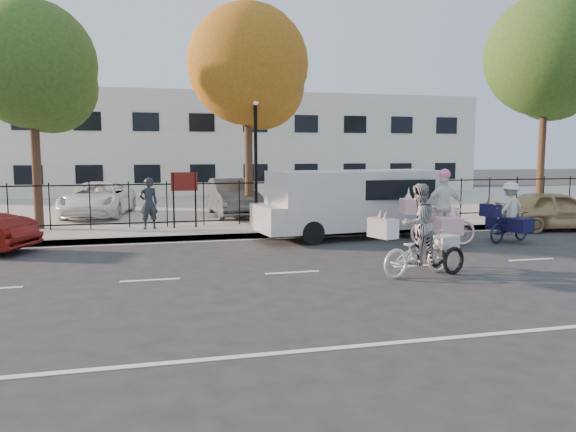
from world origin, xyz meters
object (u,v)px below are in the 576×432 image
object	(u,v)px
unicorn_bike	(442,218)
lot_car_b	(98,199)
gold_sedan	(554,210)
lot_car_d	(344,195)
white_van	(352,201)
lamppost	(256,136)
zebra_trike	(418,240)
pedestrian	(149,203)
bull_bike	(509,218)
lot_car_c	(233,197)

from	to	relation	value
unicorn_bike	lot_car_b	distance (m)	13.01
gold_sedan	lot_car_d	size ratio (longest dim) A/B	1.00
white_van	lamppost	bearing A→B (deg)	130.56
zebra_trike	pedestrian	xyz separation A→B (m)	(-5.50, 7.64, 0.22)
unicorn_bike	pedestrian	world-z (taller)	unicorn_bike
lot_car_b	lot_car_d	xyz separation A→B (m)	(9.83, -0.41, 0.01)
lot_car_b	white_van	bearing A→B (deg)	-30.47
lamppost	lot_car_d	bearing A→B (deg)	40.00
lamppost	pedestrian	size ratio (longest dim) A/B	2.63
pedestrian	lot_car_d	bearing A→B (deg)	-170.57
lamppost	bull_bike	distance (m)	8.26
lot_car_d	gold_sedan	bearing A→B (deg)	-29.32
unicorn_bike	bull_bike	bearing A→B (deg)	-77.58
gold_sedan	white_van	bearing A→B (deg)	95.80
zebra_trike	unicorn_bike	size ratio (longest dim) A/B	1.05
unicorn_bike	white_van	bearing A→B (deg)	50.56
lot_car_d	lot_car_c	bearing A→B (deg)	-150.92
lamppost	bull_bike	bearing A→B (deg)	-33.04
white_van	lot_car_d	world-z (taller)	white_van
bull_bike	gold_sedan	xyz separation A→B (m)	(3.02, 1.80, -0.03)
bull_bike	lot_car_c	xyz separation A→B (m)	(-6.95, 7.39, 0.16)
bull_bike	lot_car_c	world-z (taller)	bull_bike
lot_car_c	lot_car_d	world-z (taller)	lot_car_c
zebra_trike	pedestrian	world-z (taller)	zebra_trike
white_van	gold_sedan	world-z (taller)	white_van
zebra_trike	lot_car_d	size ratio (longest dim) A/B	0.58
lot_car_b	zebra_trike	bearing A→B (deg)	-49.36
lot_car_d	lot_car_b	bearing A→B (deg)	-161.26
lot_car_c	lot_car_d	bearing A→B (deg)	5.66
bull_bike	lot_car_d	distance (m)	8.34
zebra_trike	pedestrian	size ratio (longest dim) A/B	1.38
bull_bike	gold_sedan	bearing A→B (deg)	-77.80
lamppost	gold_sedan	bearing A→B (deg)	-14.58
unicorn_bike	white_van	size ratio (longest dim) A/B	0.36
lamppost	bull_bike	size ratio (longest dim) A/B	2.23
zebra_trike	lot_car_b	distance (m)	13.96
bull_bike	lot_car_d	size ratio (longest dim) A/B	0.50
zebra_trike	lot_car_c	size ratio (longest dim) A/B	0.53
zebra_trike	lot_car_b	world-z (taller)	zebra_trike
zebra_trike	bull_bike	size ratio (longest dim) A/B	1.17
lot_car_c	bull_bike	bearing A→B (deg)	-49.05
zebra_trike	lot_car_c	xyz separation A→B (m)	(-2.34, 10.77, 0.11)
gold_sedan	lot_car_d	distance (m)	8.12
pedestrian	lamppost	bearing A→B (deg)	164.68
zebra_trike	unicorn_bike	bearing A→B (deg)	-54.04
gold_sedan	lot_car_c	xyz separation A→B (m)	(-9.96, 5.59, 0.20)
lamppost	bull_bike	xyz separation A→B (m)	(6.62, -4.31, -2.41)
white_van	lot_car_c	size ratio (longest dim) A/B	1.38
lot_car_c	white_van	bearing A→B (deg)	-64.09
pedestrian	lot_car_c	world-z (taller)	pedestrian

